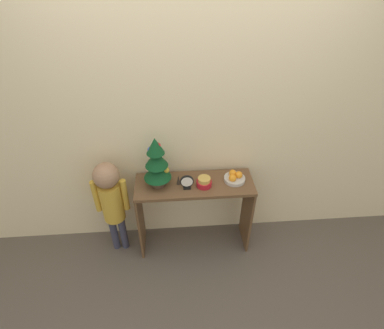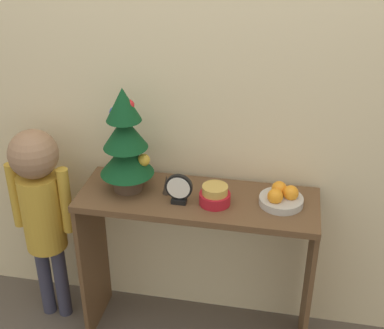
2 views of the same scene
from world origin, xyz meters
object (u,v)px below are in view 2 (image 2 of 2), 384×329
(mini_tree, at_px, (126,142))
(singing_bowl, at_px, (215,196))
(fruit_bowl, at_px, (281,197))
(figurine, at_px, (167,184))
(child_figure, at_px, (41,201))
(desk_clock, at_px, (179,189))

(mini_tree, xyz_separation_m, singing_bowl, (0.39, -0.05, -0.19))
(fruit_bowl, height_order, figurine, figurine)
(singing_bowl, height_order, figurine, figurine)
(child_figure, bearing_deg, desk_clock, -4.62)
(singing_bowl, xyz_separation_m, desk_clock, (-0.15, -0.02, 0.03))
(singing_bowl, relative_size, child_figure, 0.13)
(figurine, bearing_deg, fruit_bowl, 1.21)
(fruit_bowl, height_order, singing_bowl, same)
(mini_tree, xyz_separation_m, fruit_bowl, (0.67, 0.00, -0.20))
(mini_tree, bearing_deg, figurine, -2.41)
(desk_clock, bearing_deg, mini_tree, 163.69)
(fruit_bowl, bearing_deg, mini_tree, -179.74)
(figurine, distance_m, child_figure, 0.62)
(desk_clock, height_order, figurine, desk_clock)
(mini_tree, relative_size, figurine, 5.21)
(fruit_bowl, bearing_deg, singing_bowl, -169.60)
(mini_tree, height_order, singing_bowl, mini_tree)
(mini_tree, height_order, child_figure, mini_tree)
(fruit_bowl, distance_m, child_figure, 1.10)
(child_figure, bearing_deg, singing_bowl, -2.11)
(mini_tree, distance_m, fruit_bowl, 0.69)
(singing_bowl, distance_m, desk_clock, 0.15)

